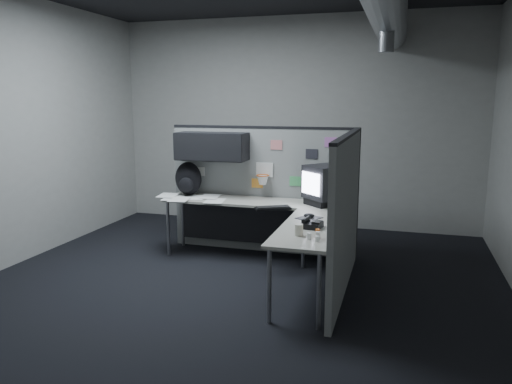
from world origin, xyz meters
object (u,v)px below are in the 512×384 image
(keyboard, at_px, (273,208))
(backpack, at_px, (188,179))
(monitor, at_px, (325,185))
(phone, at_px, (312,224))
(desk, at_px, (268,216))

(keyboard, distance_m, backpack, 1.39)
(monitor, height_order, keyboard, monitor)
(phone, xyz_separation_m, backpack, (-1.84, 1.20, 0.18))
(phone, bearing_deg, keyboard, 147.07)
(desk, distance_m, monitor, 0.78)
(desk, bearing_deg, monitor, 25.18)
(monitor, relative_size, phone, 2.57)
(monitor, height_order, phone, monitor)
(phone, bearing_deg, backpack, 164.34)
(phone, bearing_deg, desk, 146.38)
(monitor, bearing_deg, backpack, 174.84)
(backpack, bearing_deg, keyboard, -14.62)
(desk, bearing_deg, keyboard, -54.79)
(keyboard, relative_size, backpack, 0.97)
(monitor, distance_m, keyboard, 0.71)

